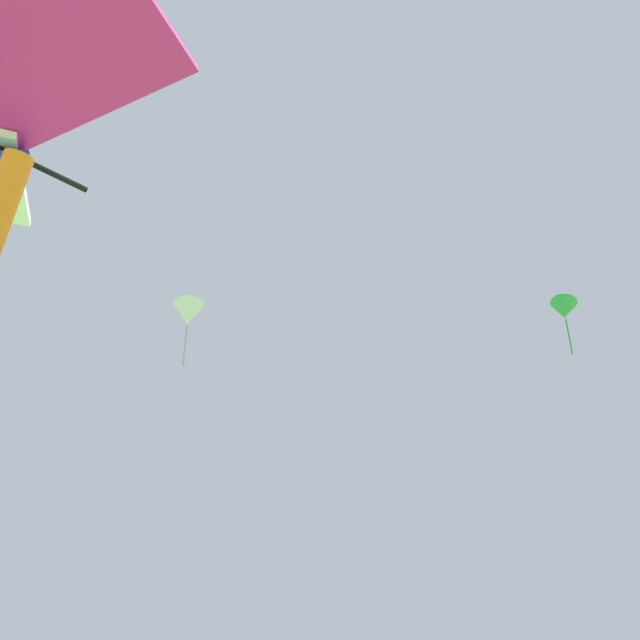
% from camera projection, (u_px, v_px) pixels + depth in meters
% --- Properties ---
extents(distant_kite_white_far_center, '(1.27, 1.27, 2.03)m').
position_uv_depth(distant_kite_white_far_center, '(188.00, 314.00, 18.62)').
color(distant_kite_white_far_center, white).
extents(distant_kite_green_high_left, '(1.48, 1.60, 2.69)m').
position_uv_depth(distant_kite_green_high_left, '(564.00, 310.00, 27.68)').
color(distant_kite_green_high_left, green).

